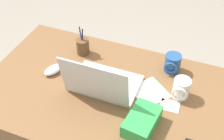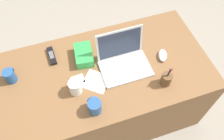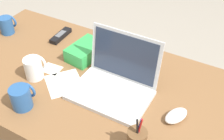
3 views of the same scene
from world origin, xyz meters
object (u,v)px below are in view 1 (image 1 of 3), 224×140
object	(u,v)px
coffee_mug_spare	(172,63)
pen_holder	(83,46)
coffee_mug_white	(181,89)
snack_bag	(142,121)
laptop	(102,83)
computer_mouse	(53,70)

from	to	relation	value
coffee_mug_spare	pen_holder	size ratio (longest dim) A/B	0.57
coffee_mug_white	pen_holder	size ratio (longest dim) A/B	0.59
pen_holder	coffee_mug_white	bearing A→B (deg)	167.21
pen_holder	coffee_mug_spare	bearing A→B (deg)	-175.78
pen_holder	snack_bag	distance (m)	0.61
laptop	snack_bag	bearing A→B (deg)	149.97
pen_holder	snack_bag	bearing A→B (deg)	141.01
coffee_mug_spare	computer_mouse	bearing A→B (deg)	22.71
coffee_mug_white	snack_bag	world-z (taller)	coffee_mug_white
coffee_mug_white	coffee_mug_spare	world-z (taller)	coffee_mug_white
coffee_mug_white	computer_mouse	bearing A→B (deg)	6.29
computer_mouse	coffee_mug_spare	xyz separation A→B (m)	(-0.59, -0.25, 0.03)
coffee_mug_spare	snack_bag	bearing A→B (deg)	84.68
coffee_mug_spare	pen_holder	distance (m)	0.51
pen_holder	snack_bag	xyz separation A→B (m)	(-0.47, 0.38, -0.01)
coffee_mug_white	snack_bag	size ratio (longest dim) A/B	0.54
laptop	pen_holder	xyz separation A→B (m)	(0.22, -0.24, -0.00)
coffee_mug_white	coffee_mug_spare	bearing A→B (deg)	-64.44
coffee_mug_white	coffee_mug_spare	size ratio (longest dim) A/B	1.05
laptop	coffee_mug_spare	world-z (taller)	laptop
laptop	coffee_mug_white	distance (m)	0.39
laptop	coffee_mug_white	world-z (taller)	laptop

